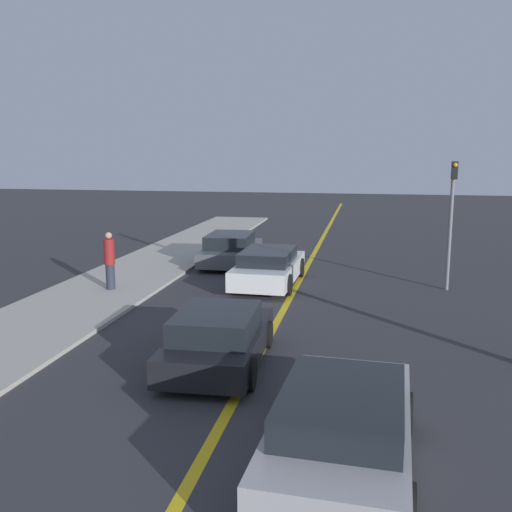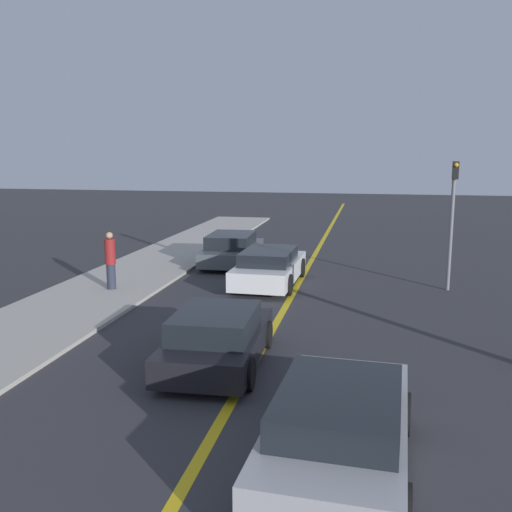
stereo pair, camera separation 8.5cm
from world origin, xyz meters
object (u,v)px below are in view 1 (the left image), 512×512
Objects in this scene: car_near_right_lane at (342,429)px; pedestrian_mid_group at (110,261)px; car_parked_left_lot at (231,249)px; car_ahead_center at (218,338)px; traffic_light at (451,212)px; car_far_distant at (269,267)px.

pedestrian_mid_group is (-7.70, 9.02, 0.38)m from car_near_right_lane.
car_near_right_lane is 15.10m from car_parked_left_lot.
car_parked_left_lot reaches higher than car_ahead_center.
pedestrian_mid_group is at bearing -167.42° from traffic_light.
pedestrian_mid_group is 10.90m from traffic_light.
car_parked_left_lot is (-5.03, 14.23, -0.04)m from car_near_right_lane.
car_near_right_lane is at bearing -49.53° from pedestrian_mid_group.
car_near_right_lane reaches higher than car_far_distant.
traffic_light is at bearing 4.91° from car_far_distant.
car_ahead_center is 9.77m from traffic_light.
car_parked_left_lot is 8.59m from traffic_light.
car_parked_left_lot reaches higher than car_far_distant.
pedestrian_mid_group is 0.44× the size of traffic_light.
car_ahead_center is at bearing -86.81° from car_far_distant.
car_far_distant is at bearing 89.66° from car_ahead_center.
car_far_distant reaches higher than car_ahead_center.
pedestrian_mid_group reaches higher than car_ahead_center.
car_ahead_center is 2.13× the size of pedestrian_mid_group.
car_far_distant is at bearing -59.31° from car_parked_left_lot.
pedestrian_mid_group is at bearing -155.71° from car_far_distant.
car_far_distant is 3.82m from car_parked_left_lot.
pedestrian_mid_group is (-4.75, -2.00, 0.42)m from car_far_distant.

